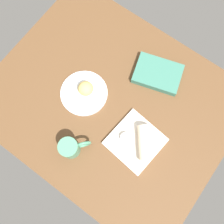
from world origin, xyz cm
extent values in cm
cube|color=brown|center=(0.00, 0.00, 2.00)|extent=(110.00, 90.00, 4.00)
cylinder|color=white|center=(-12.35, -4.10, 4.70)|extent=(21.89, 21.89, 1.40)
ellipsoid|color=tan|center=(-12.03, -2.69, 8.50)|extent=(9.84, 9.82, 6.21)
cube|color=silver|center=(19.78, -8.60, 4.80)|extent=(23.32, 23.32, 1.60)
cylinder|color=silver|center=(15.30, -10.23, 6.82)|extent=(4.43, 4.43, 2.44)
cylinder|color=#BE5125|center=(15.30, -10.23, 7.74)|extent=(3.63, 3.63, 0.40)
cylinder|color=beige|center=(23.36, -7.30, 8.56)|extent=(13.65, 15.16, 5.93)
cube|color=#387260|center=(10.10, 23.66, 5.78)|extent=(25.02, 20.86, 3.56)
cylinder|color=#4C8C6B|center=(-1.08, -28.06, 9.10)|extent=(8.29, 8.29, 10.20)
cylinder|color=#B06B3C|center=(-1.08, -28.06, 13.60)|extent=(6.79, 6.79, 0.40)
torus|color=#4C8C6B|center=(2.59, -23.54, 9.10)|extent=(5.54, 6.44, 7.32)
camera|label=1|loc=(21.04, -27.86, 118.35)|focal=41.35mm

